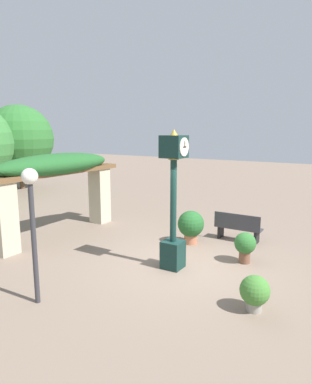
{
  "coord_description": "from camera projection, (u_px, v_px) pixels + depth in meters",
  "views": [
    {
      "loc": [
        -7.55,
        -3.8,
        3.44
      ],
      "look_at": [
        -0.38,
        0.66,
        1.9
      ],
      "focal_mm": 32.0,
      "sensor_mm": 36.0,
      "label": 1
    }
  ],
  "objects": [
    {
      "name": "ground_plane",
      "position": [
        185.0,
        264.0,
        8.9
      ],
      "size": [
        60.0,
        60.0,
        0.0
      ],
      "primitive_type": "plane",
      "color": "#7F6B5B"
    },
    {
      "name": "pedestal_clock",
      "position": [
        173.0,
        202.0,
        8.35
      ],
      "size": [
        0.53,
        0.58,
        3.45
      ],
      "color": "#14332D",
      "rests_on": "ground"
    },
    {
      "name": "pergola",
      "position": [
        57.0,
        175.0,
        10.94
      ],
      "size": [
        5.17,
        1.18,
        2.7
      ],
      "color": "#BCB299",
      "rests_on": "ground"
    },
    {
      "name": "potted_plant_near_left",
      "position": [
        255.0,
        292.0,
        6.52
      ],
      "size": [
        0.58,
        0.58,
        0.71
      ],
      "color": "gray",
      "rests_on": "ground"
    },
    {
      "name": "potted_plant_near_right",
      "position": [
        245.0,
        245.0,
        8.89
      ],
      "size": [
        0.56,
        0.56,
        0.82
      ],
      "color": "brown",
      "rests_on": "ground"
    },
    {
      "name": "potted_plant_far_left",
      "position": [
        191.0,
        225.0,
        10.4
      ],
      "size": [
        0.8,
        0.8,
        1.02
      ],
      "color": "#B26B4C",
      "rests_on": "ground"
    },
    {
      "name": "park_bench",
      "position": [
        238.0,
        227.0,
        10.67
      ],
      "size": [
        0.42,
        1.45,
        0.89
      ],
      "rotation": [
        0.0,
        0.0,
        1.57
      ],
      "color": "#38383D",
      "rests_on": "ground"
    },
    {
      "name": "lamp_post",
      "position": [
        32.0,
        207.0,
        6.56
      ],
      "size": [
        0.31,
        0.31,
        2.73
      ],
      "color": "#333338",
      "rests_on": "ground"
    }
  ]
}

